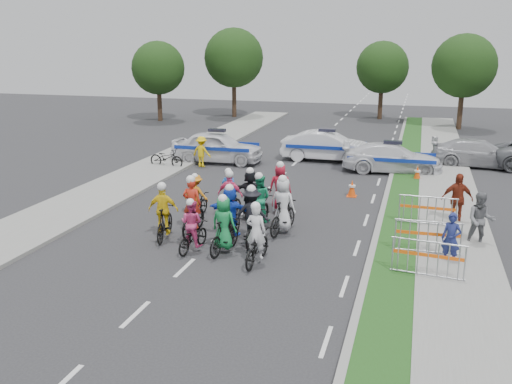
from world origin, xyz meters
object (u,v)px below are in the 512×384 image
(rider_9, at_px, (231,202))
(barrier_2, at_px, (427,212))
(spectator_0, at_px, (451,239))
(police_car_0, at_px, (217,147))
(rider_8, at_px, (259,206))
(rider_12, at_px, (229,198))
(spectator_2, at_px, (457,199))
(cone_0, at_px, (352,189))
(police_car_2, at_px, (392,158))
(barrier_0, at_px, (428,261))
(rider_1, at_px, (224,230))
(civilian_sedan, at_px, (479,153))
(tree_4, at_px, (382,67))
(rider_3, at_px, (164,217))
(rider_5, at_px, (231,216))
(tree_1, at_px, (464,66))
(rider_7, at_px, (283,211))
(rider_11, at_px, (251,197))
(tree_3, at_px, (234,58))
(rider_0, at_px, (256,243))
(rider_10, at_px, (196,200))
(parked_bike, at_px, (166,158))
(barrier_1, at_px, (428,239))
(rider_4, at_px, (252,221))
(cone_1, at_px, (417,173))
(rider_2, at_px, (192,231))
(tree_0, at_px, (158,68))
(spectator_1, at_px, (481,220))
(rider_13, at_px, (280,193))
(rider_6, at_px, (193,214))
(marshal_hiviz, at_px, (202,152))

(rider_9, xyz_separation_m, barrier_2, (6.80, 1.29, -0.18))
(spectator_0, bearing_deg, police_car_0, 155.71)
(rider_8, relative_size, rider_12, 1.11)
(spectator_2, distance_m, cone_0, 4.88)
(police_car_2, xyz_separation_m, barrier_0, (1.67, -13.24, -0.15))
(spectator_0, bearing_deg, rider_1, -150.25)
(civilian_sedan, height_order, tree_4, tree_4)
(rider_3, distance_m, rider_5, 2.17)
(barrier_0, height_order, tree_1, tree_1)
(rider_7, height_order, police_car_0, rider_7)
(rider_11, distance_m, tree_3, 28.78)
(rider_0, distance_m, police_car_0, 14.43)
(rider_10, relative_size, parked_bike, 0.90)
(civilian_sedan, relative_size, barrier_1, 2.40)
(spectator_2, distance_m, tree_1, 23.94)
(rider_4, distance_m, cone_1, 11.41)
(civilian_sedan, xyz_separation_m, tree_1, (-0.28, 13.20, 3.84))
(rider_4, relative_size, rider_7, 0.96)
(rider_2, height_order, tree_0, tree_0)
(rider_2, bearing_deg, rider_11, -93.75)
(spectator_2, height_order, cone_1, spectator_2)
(rider_10, xyz_separation_m, civilian_sedan, (10.78, 12.14, 0.04))
(rider_1, bearing_deg, rider_9, -65.46)
(rider_10, distance_m, spectator_1, 9.78)
(rider_10, xyz_separation_m, police_car_2, (6.52, 9.65, 0.05))
(rider_4, height_order, rider_8, rider_4)
(rider_5, bearing_deg, spectator_2, -151.82)
(spectator_1, relative_size, parked_bike, 0.95)
(spectator_1, bearing_deg, rider_5, -167.94)
(rider_10, relative_size, tree_4, 0.27)
(rider_4, height_order, barrier_1, rider_4)
(rider_13, bearing_deg, rider_6, 42.62)
(spectator_0, bearing_deg, rider_7, -172.50)
(rider_11, xyz_separation_m, cone_1, (5.82, 7.65, -0.46))
(rider_2, xyz_separation_m, barrier_1, (7.01, 1.53, -0.08))
(spectator_1, xyz_separation_m, parked_bike, (-14.43, 8.00, -0.40))
(rider_4, height_order, marshal_hiviz, rider_4)
(rider_2, relative_size, police_car_2, 0.36)
(police_car_2, distance_m, cone_0, 5.36)
(rider_13, distance_m, police_car_2, 9.01)
(spectator_0, xyz_separation_m, barrier_0, (-0.64, -1.38, -0.22))
(rider_12, height_order, tree_0, tree_0)
(rider_5, relative_size, cone_0, 2.73)
(rider_2, relative_size, barrier_0, 0.87)
(barrier_2, bearing_deg, tree_3, 120.90)
(rider_4, relative_size, rider_11, 1.03)
(cone_1, bearing_deg, rider_7, -115.36)
(rider_3, bearing_deg, rider_2, 140.33)
(rider_7, bearing_deg, tree_1, -93.65)
(barrier_1, bearing_deg, rider_13, 149.29)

